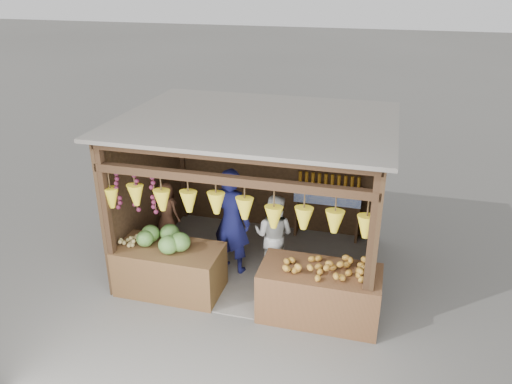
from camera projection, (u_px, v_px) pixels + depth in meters
ground at (256, 264)px, 8.85m from camera, size 80.00×80.00×0.00m
stall_structure at (254, 178)px, 8.14m from camera, size 4.30×3.30×2.66m
back_shelf at (328, 197)px, 9.38m from camera, size 1.25×0.32×1.32m
counter_left at (170, 269)px, 7.99m from camera, size 1.66×0.85×0.78m
counter_right at (319, 293)px, 7.37m from camera, size 1.76×0.85×0.81m
stool at (169, 242)px, 9.29m from camera, size 0.29×0.29×0.27m
man_standing at (231, 221)px, 8.32m from camera, size 0.78×0.60×1.89m
woman_standing at (274, 235)px, 8.34m from camera, size 0.77×0.63×1.44m
vendor_seated at (167, 210)px, 9.02m from camera, size 0.60×0.49×1.06m
melon_pile at (163, 237)px, 7.82m from camera, size 1.00×0.50×0.32m
tanfruit_pile at (129, 240)px, 7.92m from camera, size 0.34×0.40×0.13m
mango_pile at (326, 265)px, 7.12m from camera, size 1.40×0.64×0.22m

